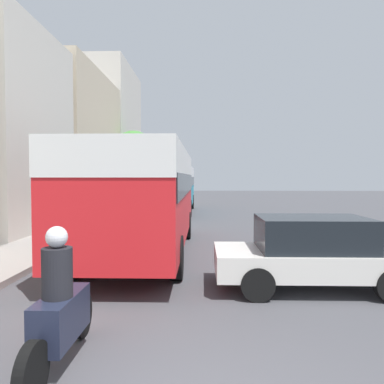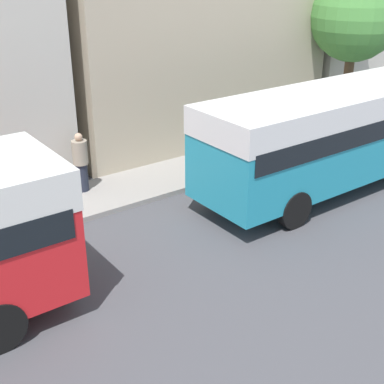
% 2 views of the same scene
% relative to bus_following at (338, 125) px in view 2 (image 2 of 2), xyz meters
% --- Properties ---
extents(building_far_terrace, '(6.97, 9.86, 8.93)m').
position_rel_bus_following_xyz_m(building_far_terrace, '(-7.93, -0.56, 2.53)').
color(building_far_terrace, '#BCAD93').
rests_on(building_far_terrace, ground_plane).
extents(bus_following, '(2.54, 9.06, 2.97)m').
position_rel_bus_following_xyz_m(bus_following, '(0.00, 0.00, 0.00)').
color(bus_following, teal).
rests_on(bus_following, ground_plane).
extents(pedestrian_walking_away, '(0.43, 0.43, 1.73)m').
position_rel_bus_following_xyz_m(pedestrian_walking_away, '(-3.85, -6.27, -0.91)').
color(pedestrian_walking_away, '#232838').
rests_on(pedestrian_walking_away, sidewalk).
extents(street_tree, '(3.25, 3.25, 5.77)m').
position_rel_bus_following_xyz_m(street_tree, '(-3.45, 4.70, 2.33)').
color(street_tree, brown).
rests_on(street_tree, sidewalk).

